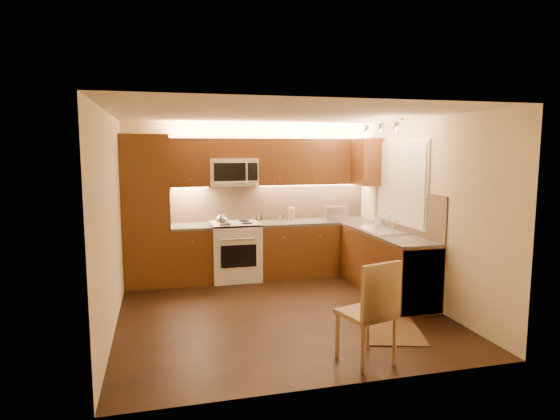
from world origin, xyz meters
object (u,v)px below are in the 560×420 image
object	(u,v)px
kettle	(222,218)
dining_chair	(366,311)
soap_bottle	(378,220)
sink	(383,225)
toaster_oven	(335,213)
stove	(235,251)
knife_block	(291,214)
microwave	(233,172)

from	to	relation	value
kettle	dining_chair	size ratio (longest dim) A/B	0.21
soap_bottle	dining_chair	xyz separation A→B (m)	(-1.39, -2.62, -0.46)
sink	toaster_oven	xyz separation A→B (m)	(-0.30, 1.18, 0.04)
stove	sink	world-z (taller)	sink
soap_bottle	knife_block	bearing A→B (deg)	154.48
sink	dining_chair	world-z (taller)	sink
sink	kettle	distance (m)	2.42
stove	toaster_oven	world-z (taller)	toaster_oven
microwave	dining_chair	distance (m)	3.70
toaster_oven	knife_block	distance (m)	0.73
stove	microwave	bearing A→B (deg)	90.00
kettle	sink	bearing A→B (deg)	2.30
stove	soap_bottle	xyz separation A→B (m)	(2.16, -0.67, 0.52)
sink	soap_bottle	world-z (taller)	soap_bottle
dining_chair	stove	bearing A→B (deg)	87.52
microwave	kettle	distance (m)	0.81
toaster_oven	soap_bottle	size ratio (longest dim) A/B	2.31
sink	toaster_oven	bearing A→B (deg)	104.27
sink	knife_block	xyz separation A→B (m)	(-1.02, 1.31, 0.03)
toaster_oven	kettle	bearing A→B (deg)	-174.10
toaster_oven	soap_bottle	xyz separation A→B (m)	(0.45, -0.72, -0.03)
stove	dining_chair	bearing A→B (deg)	-76.91
sink	soap_bottle	size ratio (longest dim) A/B	5.24
stove	microwave	distance (m)	1.27
stove	sink	distance (m)	2.35
microwave	toaster_oven	size ratio (longest dim) A/B	2.01
stove	soap_bottle	bearing A→B (deg)	-17.16
toaster_oven	dining_chair	bearing A→B (deg)	-107.48
stove	dining_chair	distance (m)	3.37
microwave	dining_chair	bearing A→B (deg)	-77.41
knife_block	toaster_oven	bearing A→B (deg)	11.46
toaster_oven	stove	bearing A→B (deg)	179.96
kettle	knife_block	size ratio (longest dim) A/B	1.06
soap_bottle	stove	bearing A→B (deg)	173.31
toaster_oven	microwave	bearing A→B (deg)	175.42
stove	sink	bearing A→B (deg)	-29.36
sink	kettle	size ratio (longest dim) A/B	3.91
sink	knife_block	size ratio (longest dim) A/B	4.14
microwave	soap_bottle	bearing A→B (deg)	-20.38
sink	toaster_oven	distance (m)	1.21
microwave	knife_block	size ratio (longest dim) A/B	3.66
microwave	kettle	world-z (taller)	microwave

